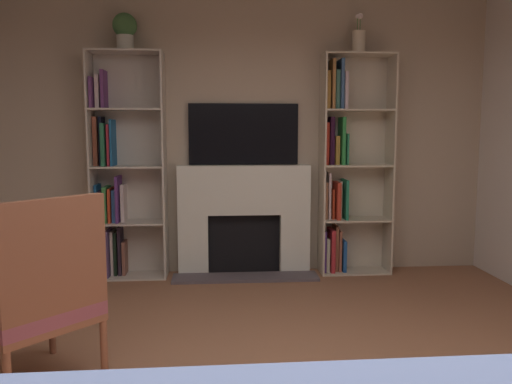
{
  "coord_description": "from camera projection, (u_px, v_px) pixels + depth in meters",
  "views": [
    {
      "loc": [
        -0.27,
        -2.41,
        1.48
      ],
      "look_at": [
        0.0,
        1.18,
        1.06
      ],
      "focal_mm": 35.98,
      "sensor_mm": 36.0,
      "label": 1
    }
  ],
  "objects": [
    {
      "name": "potted_plant",
      "position": [
        125.0,
        29.0,
        4.99
      ],
      "size": [
        0.24,
        0.24,
        0.36
      ],
      "color": "beige",
      "rests_on": "bookshelf_left"
    },
    {
      "name": "bookshelf_left",
      "position": [
        120.0,
        177.0,
        5.19
      ],
      "size": [
        0.73,
        0.33,
        2.26
      ],
      "color": "beige",
      "rests_on": "ground_plane"
    },
    {
      "name": "wall_back_accent",
      "position": [
        243.0,
        135.0,
        5.38
      ],
      "size": [
        5.24,
        0.06,
        2.9
      ],
      "primitive_type": "cube",
      "color": "#B9A48D",
      "rests_on": "ground_plane"
    },
    {
      "name": "armchair",
      "position": [
        38.0,
        298.0,
        2.92
      ],
      "size": [
        0.89,
        0.89,
        1.13
      ],
      "color": "brown",
      "rests_on": "ground_plane"
    },
    {
      "name": "vase_with_flowers",
      "position": [
        359.0,
        41.0,
        5.17
      ],
      "size": [
        0.14,
        0.14,
        0.4
      ],
      "color": "beige",
      "rests_on": "bookshelf_right"
    },
    {
      "name": "tv",
      "position": [
        244.0,
        134.0,
        5.32
      ],
      "size": [
        1.13,
        0.06,
        0.63
      ],
      "primitive_type": "cube",
      "color": "black",
      "rests_on": "fireplace"
    },
    {
      "name": "fireplace",
      "position": [
        244.0,
        217.0,
        5.35
      ],
      "size": [
        1.47,
        0.49,
        1.14
      ],
      "color": "white",
      "rests_on": "ground_plane"
    },
    {
      "name": "bookshelf_right",
      "position": [
        345.0,
        168.0,
        5.35
      ],
      "size": [
        0.73,
        0.32,
        2.26
      ],
      "color": "beige",
      "rests_on": "ground_plane"
    }
  ]
}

